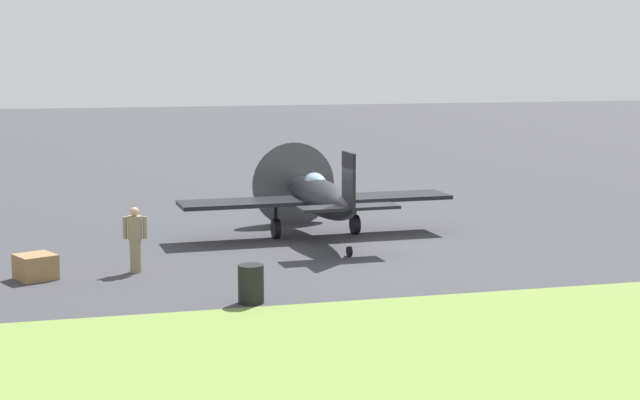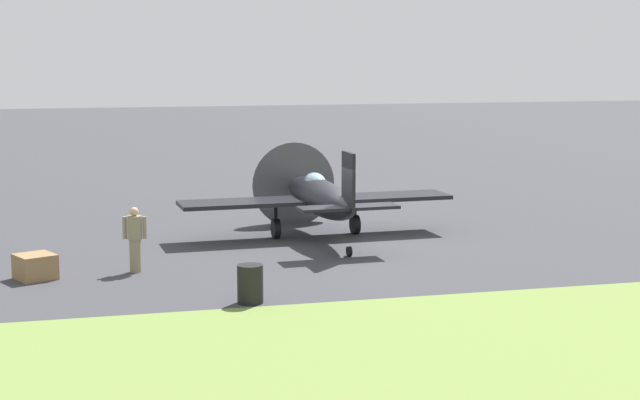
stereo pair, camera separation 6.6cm
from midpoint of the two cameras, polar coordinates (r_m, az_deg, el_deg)
ground_plane at (r=29.17m, az=1.76°, el=-2.90°), size 160.00×160.00×0.00m
grass_verge at (r=19.00m, az=11.50°, el=-9.27°), size 120.00×11.00×0.01m
airplane_lead at (r=30.95m, az=-0.14°, el=0.19°), size 8.66×6.87×3.09m
ground_crew_chief at (r=26.58m, az=-10.59°, el=-2.15°), size 0.62×0.38×1.73m
fuel_drum at (r=23.08m, az=-4.05°, el=-4.81°), size 0.60×0.60×0.90m
supply_crate at (r=26.48m, az=-16.01°, el=-3.69°), size 1.19×1.19×0.64m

